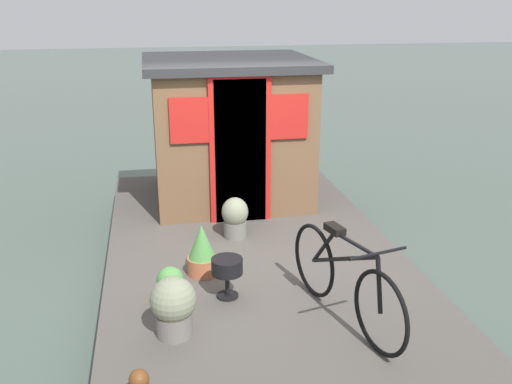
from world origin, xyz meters
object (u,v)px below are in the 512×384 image
object	(u,v)px
houseboat_cabin	(229,129)
potted_plant_geranium	(202,251)
bicycle	(344,280)
potted_plant_ivy	(173,306)
potted_plant_sage	(235,217)
charcoal_grill	(227,268)
potted_plant_thyme	(171,287)

from	to	relation	value
houseboat_cabin	potted_plant_geranium	distance (m)	2.41
houseboat_cabin	bicycle	xyz separation A→B (m)	(-3.30, -0.48, -0.55)
potted_plant_geranium	potted_plant_ivy	world-z (taller)	potted_plant_geranium
potted_plant_sage	charcoal_grill	bearing A→B (deg)	168.45
houseboat_cabin	potted_plant_ivy	xyz separation A→B (m)	(-3.26, 0.92, -0.66)
potted_plant_geranium	potted_plant_ivy	size ratio (longest dim) A/B	1.02
potted_plant_thyme	potted_plant_ivy	bearing A→B (deg)	-179.39
bicycle	potted_plant_ivy	size ratio (longest dim) A/B	3.23
potted_plant_sage	charcoal_grill	xyz separation A→B (m)	(-1.34, 0.27, 0.04)
charcoal_grill	houseboat_cabin	bearing A→B (deg)	-8.64
potted_plant_sage	potted_plant_ivy	bearing A→B (deg)	157.52
bicycle	charcoal_grill	distance (m)	1.06
bicycle	potted_plant_thyme	bearing A→B (deg)	69.84
potted_plant_geranium	potted_plant_ivy	bearing A→B (deg)	162.53
potted_plant_geranium	potted_plant_thyme	bearing A→B (deg)	149.12
houseboat_cabin	potted_plant_sage	size ratio (longest dim) A/B	4.59
potted_plant_sage	potted_plant_geranium	distance (m)	0.95
charcoal_grill	potted_plant_sage	bearing A→B (deg)	-11.55
bicycle	potted_plant_thyme	xyz separation A→B (m)	(0.51, 1.40, -0.19)
bicycle	charcoal_grill	xyz separation A→B (m)	(0.57, 0.89, -0.09)
potted_plant_sage	potted_plant_ivy	distance (m)	2.02
potted_plant_sage	potted_plant_thyme	xyz separation A→B (m)	(-1.39, 0.78, -0.06)
potted_plant_ivy	charcoal_grill	distance (m)	0.73
potted_plant_thyme	potted_plant_ivy	size ratio (longest dim) A/B	0.72
houseboat_cabin	potted_plant_geranium	xyz separation A→B (m)	(-2.23, 0.59, -0.68)
potted_plant_thyme	potted_plant_geranium	size ratio (longest dim) A/B	0.70
charcoal_grill	potted_plant_ivy	bearing A→B (deg)	136.90
bicycle	charcoal_grill	world-z (taller)	bicycle
potted_plant_sage	potted_plant_ivy	world-z (taller)	potted_plant_ivy
houseboat_cabin	potted_plant_thyme	bearing A→B (deg)	161.70
bicycle	potted_plant_ivy	xyz separation A→B (m)	(0.03, 1.39, -0.11)
potted_plant_geranium	houseboat_cabin	bearing A→B (deg)	-14.83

